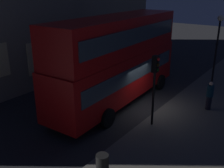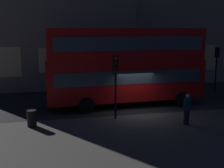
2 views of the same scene
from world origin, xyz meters
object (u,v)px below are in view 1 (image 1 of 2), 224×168
(pedestrian, at_px, (210,95))
(litter_bin, at_px, (102,165))
(double_decker_bus, at_px, (118,56))
(traffic_light_far_side, at_px, (147,35))
(street_lamp, at_px, (218,36))
(traffic_light_near_kerb, at_px, (155,76))

(pedestrian, relative_size, litter_bin, 1.92)
(double_decker_bus, relative_size, litter_bin, 12.31)
(traffic_light_far_side, xyz_separation_m, pedestrian, (-6.79, -8.06, -1.78))
(street_lamp, xyz_separation_m, pedestrian, (-5.15, -1.28, -2.63))
(double_decker_bus, xyz_separation_m, traffic_light_far_side, (8.92, 2.90, -0.25))
(double_decker_bus, bearing_deg, litter_bin, -151.96)
(double_decker_bus, xyz_separation_m, street_lamp, (7.28, -3.87, 0.59))
(double_decker_bus, relative_size, traffic_light_far_side, 2.89)
(pedestrian, bearing_deg, double_decker_bus, -57.82)
(double_decker_bus, height_order, traffic_light_far_side, double_decker_bus)
(litter_bin, bearing_deg, street_lamp, -0.81)
(traffic_light_far_side, xyz_separation_m, street_lamp, (-1.64, -6.78, 0.85))
(traffic_light_near_kerb, xyz_separation_m, litter_bin, (-4.77, -0.36, -2.26))
(double_decker_bus, xyz_separation_m, traffic_light_near_kerb, (-1.51, -3.32, -0.21))
(double_decker_bus, relative_size, street_lamp, 2.22)
(double_decker_bus, distance_m, street_lamp, 8.27)
(traffic_light_near_kerb, bearing_deg, pedestrian, -24.97)
(traffic_light_near_kerb, height_order, pedestrian, traffic_light_near_kerb)
(traffic_light_far_side, relative_size, litter_bin, 4.25)
(pedestrian, bearing_deg, litter_bin, -0.22)
(traffic_light_far_side, distance_m, pedestrian, 10.69)
(traffic_light_far_side, bearing_deg, street_lamp, 76.98)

